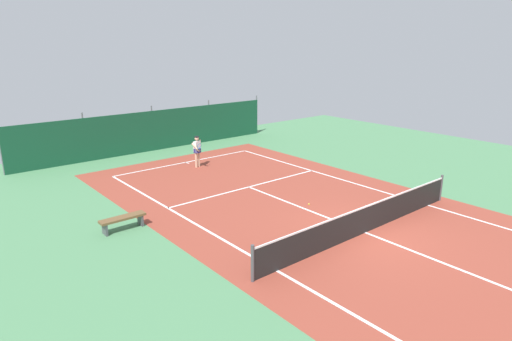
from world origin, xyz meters
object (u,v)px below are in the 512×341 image
tennis_ball_near_player (309,204)px  courtside_bench (123,220)px  tennis_player (197,149)px  tennis_net (366,219)px  parked_car (190,122)px

tennis_ball_near_player → courtside_bench: (-6.77, 2.46, 0.34)m
tennis_player → tennis_ball_near_player: tennis_player is taller
tennis_net → tennis_ball_near_player: size_ratio=153.33×
tennis_net → parked_car: size_ratio=2.34×
tennis_player → tennis_ball_near_player: size_ratio=24.85×
tennis_net → tennis_player: 10.73m
tennis_player → parked_car: (4.30, 7.79, -0.12)m
tennis_player → parked_car: parked_car is taller
tennis_net → tennis_player: bearing=89.9°
tennis_net → courtside_bench: tennis_net is taller
tennis_net → tennis_ball_near_player: (0.46, 3.10, -0.48)m
tennis_net → courtside_bench: (-6.31, 5.56, -0.14)m
parked_car → tennis_net: bearing=-107.2°
tennis_player → courtside_bench: tennis_player is taller
tennis_player → courtside_bench: bearing=24.8°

